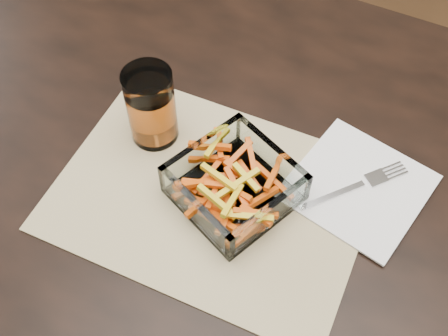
# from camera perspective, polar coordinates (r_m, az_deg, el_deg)

# --- Properties ---
(dining_table) EXTENTS (1.60, 0.90, 0.75)m
(dining_table) POSITION_cam_1_polar(r_m,az_deg,el_deg) (0.92, 6.72, -4.75)
(dining_table) COLOR black
(dining_table) RESTS_ON ground
(placemat) EXTENTS (0.46, 0.35, 0.00)m
(placemat) POSITION_cam_1_polar(r_m,az_deg,el_deg) (0.83, -1.31, -2.78)
(placemat) COLOR tan
(placemat) RESTS_ON dining_table
(glass_bowl) EXTENTS (0.20, 0.20, 0.06)m
(glass_bowl) POSITION_cam_1_polar(r_m,az_deg,el_deg) (0.81, 1.07, -1.82)
(glass_bowl) COLOR white
(glass_bowl) RESTS_ON placemat
(tumbler) EXTENTS (0.07, 0.07, 0.13)m
(tumbler) POSITION_cam_1_polar(r_m,az_deg,el_deg) (0.86, -7.38, 6.03)
(tumbler) COLOR white
(tumbler) RESTS_ON placemat
(napkin) EXTENTS (0.22, 0.22, 0.00)m
(napkin) POSITION_cam_1_polar(r_m,az_deg,el_deg) (0.86, 13.49, -1.82)
(napkin) COLOR white
(napkin) RESTS_ON placemat
(fork) EXTENTS (0.13, 0.15, 0.00)m
(fork) POSITION_cam_1_polar(r_m,az_deg,el_deg) (0.86, 13.40, -1.75)
(fork) COLOR silver
(fork) RESTS_ON napkin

